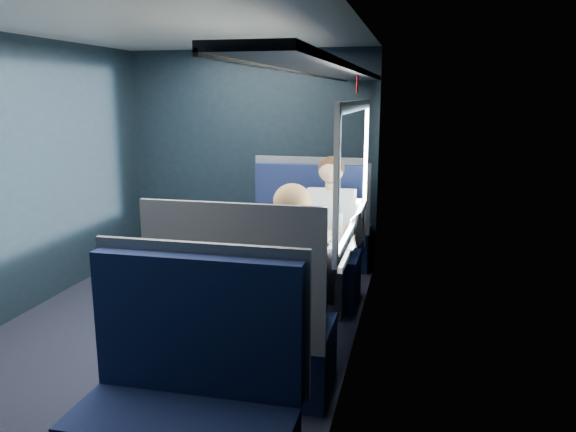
% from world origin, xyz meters
% --- Properties ---
extents(ground, '(2.80, 4.20, 0.01)m').
position_xyz_m(ground, '(0.00, 0.00, -0.01)').
color(ground, black).
extents(room_shell, '(3.00, 4.40, 2.40)m').
position_xyz_m(room_shell, '(0.02, 0.00, 1.48)').
color(room_shell, black).
rests_on(room_shell, ground).
extents(table, '(0.62, 1.00, 0.74)m').
position_xyz_m(table, '(1.03, 0.00, 0.66)').
color(table, '#54565E').
rests_on(table, ground).
extents(seat_bay_near, '(1.05, 0.62, 1.26)m').
position_xyz_m(seat_bay_near, '(0.83, 0.87, 0.43)').
color(seat_bay_near, '#0C1336').
rests_on(seat_bay_near, ground).
extents(seat_bay_far, '(1.04, 0.62, 1.26)m').
position_xyz_m(seat_bay_far, '(0.85, -0.87, 0.41)').
color(seat_bay_far, '#0C1336').
rests_on(seat_bay_far, ground).
extents(seat_row_front, '(1.04, 0.51, 1.16)m').
position_xyz_m(seat_row_front, '(0.85, 1.80, 0.41)').
color(seat_row_front, '#0C1336').
rests_on(seat_row_front, ground).
extents(seat_row_back, '(1.04, 0.51, 1.16)m').
position_xyz_m(seat_row_back, '(0.85, -1.80, 0.41)').
color(seat_row_back, '#0C1336').
rests_on(seat_row_back, ground).
extents(man, '(0.53, 0.56, 1.32)m').
position_xyz_m(man, '(1.10, 0.70, 0.72)').
color(man, black).
rests_on(man, ground).
extents(woman, '(0.53, 0.56, 1.32)m').
position_xyz_m(woman, '(1.10, -0.71, 0.73)').
color(woman, black).
rests_on(woman, ground).
extents(papers, '(0.70, 0.84, 0.01)m').
position_xyz_m(papers, '(1.03, 0.04, 0.74)').
color(papers, white).
rests_on(papers, table).
extents(laptop, '(0.26, 0.32, 0.23)m').
position_xyz_m(laptop, '(1.35, 0.07, 0.80)').
color(laptop, silver).
rests_on(laptop, table).
extents(bottle_small, '(0.07, 0.07, 0.24)m').
position_xyz_m(bottle_small, '(1.23, 0.28, 0.84)').
color(bottle_small, silver).
rests_on(bottle_small, table).
extents(cup, '(0.06, 0.06, 0.08)m').
position_xyz_m(cup, '(1.33, 0.42, 0.78)').
color(cup, white).
rests_on(cup, table).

